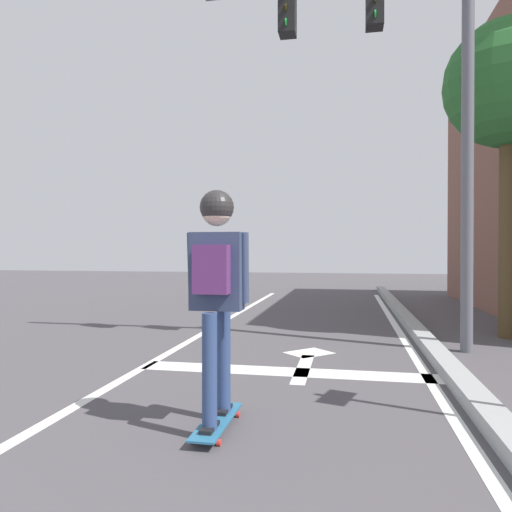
{
  "coord_description": "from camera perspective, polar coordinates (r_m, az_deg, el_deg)",
  "views": [
    {
      "loc": [
        2.27,
        0.96,
        1.37
      ],
      "look_at": [
        0.95,
        7.85,
        1.29
      ],
      "focal_mm": 33.51,
      "sensor_mm": 36.0,
      "label": 1
    }
  ],
  "objects": [
    {
      "name": "lane_line_curbside",
      "position": [
        5.29,
        20.43,
        -14.33
      ],
      "size": [
        0.12,
        20.0,
        0.01
      ],
      "primitive_type": "cube",
      "color": "silver",
      "rests_on": "ground"
    },
    {
      "name": "skater",
      "position": [
        3.63,
        -4.75,
        -2.0
      ],
      "size": [
        0.48,
        0.64,
        1.75
      ],
      "color": "navy",
      "rests_on": "skateboard"
    },
    {
      "name": "lane_line_center",
      "position": [
        5.72,
        -14.01,
        -13.16
      ],
      "size": [
        0.12,
        20.0,
        0.01
      ],
      "primitive_type": "cube",
      "color": "silver",
      "rests_on": "ground"
    },
    {
      "name": "roadside_tree",
      "position": [
        8.78,
        28.0,
        17.27
      ],
      "size": [
        1.98,
        1.98,
        4.95
      ],
      "color": "#513D23",
      "rests_on": "ground"
    },
    {
      "name": "stop_bar",
      "position": [
        5.54,
        3.71,
        -13.61
      ],
      "size": [
        3.35,
        0.4,
        0.01
      ],
      "primitive_type": "cube",
      "color": "silver",
      "rests_on": "ground"
    },
    {
      "name": "lane_arrow_head",
      "position": [
        6.53,
        6.36,
        -11.4
      ],
      "size": [
        0.71,
        0.71,
        0.01
      ],
      "primitive_type": "cube",
      "rotation": [
        0.0,
        0.0,
        0.79
      ],
      "color": "silver",
      "rests_on": "ground"
    },
    {
      "name": "curb_strip",
      "position": [
        5.32,
        23.17,
        -13.52
      ],
      "size": [
        0.24,
        24.0,
        0.14
      ],
      "primitive_type": "cube",
      "color": "#979998",
      "rests_on": "ground"
    },
    {
      "name": "skateboard",
      "position": [
        3.87,
        -4.67,
        -19.08
      ],
      "size": [
        0.22,
        0.86,
        0.07
      ],
      "color": "#28648A",
      "rests_on": "ground"
    },
    {
      "name": "traffic_signal_mast",
      "position": [
        7.28,
        16.52,
        20.3
      ],
      "size": [
        3.72,
        0.34,
        5.48
      ],
      "color": "#5C5D66",
      "rests_on": "ground"
    },
    {
      "name": "lane_arrow_stem",
      "position": [
        5.71,
        5.67,
        -13.18
      ],
      "size": [
        0.16,
        1.4,
        0.01
      ],
      "primitive_type": "cube",
      "color": "silver",
      "rests_on": "ground"
    }
  ]
}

